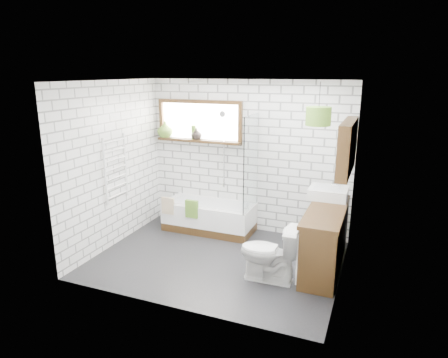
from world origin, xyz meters
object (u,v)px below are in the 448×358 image
at_px(vanity, 325,239).
at_px(basin, 328,193).
at_px(bathtub, 209,217).
at_px(toilet, 269,253).
at_px(pendant, 318,116).

relative_size(vanity, basin, 2.81).
relative_size(bathtub, vanity, 1.00).
xyz_separation_m(basin, toilet, (-0.56, -1.09, -0.55)).
bearing_deg(pendant, toilet, -144.08).
xyz_separation_m(bathtub, toilet, (1.39, -1.26, 0.14)).
bearing_deg(toilet, vanity, 131.98).
distance_m(vanity, basin, 0.71).
xyz_separation_m(toilet, pendant, (0.47, 0.34, 1.72)).
relative_size(bathtub, basin, 2.82).
bearing_deg(vanity, basin, 96.84).
height_order(basin, pendant, pendant).
height_order(vanity, pendant, pendant).
bearing_deg(bathtub, pendant, -26.31).
xyz_separation_m(bathtub, pendant, (1.86, -0.92, 1.86)).
xyz_separation_m(bathtub, vanity, (2.01, -0.66, 0.19)).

